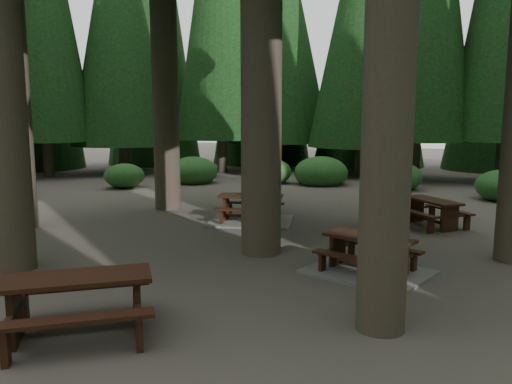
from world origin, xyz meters
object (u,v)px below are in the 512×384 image
at_px(picnic_table_c, 251,213).
at_px(picnic_table_a, 368,261).
at_px(picnic_table_d, 432,209).
at_px(picnic_table_e, 77,296).

bearing_deg(picnic_table_c, picnic_table_a, -55.77).
distance_m(picnic_table_a, picnic_table_c, 5.11).
bearing_deg(picnic_table_a, picnic_table_d, 97.41).
relative_size(picnic_table_a, picnic_table_e, 0.99).
relative_size(picnic_table_a, picnic_table_d, 1.11).
relative_size(picnic_table_d, picnic_table_e, 0.89).
bearing_deg(picnic_table_c, picnic_table_e, -98.16).
distance_m(picnic_table_c, picnic_table_d, 4.83).
bearing_deg(picnic_table_d, picnic_table_a, -52.46).
relative_size(picnic_table_c, picnic_table_d, 1.26).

